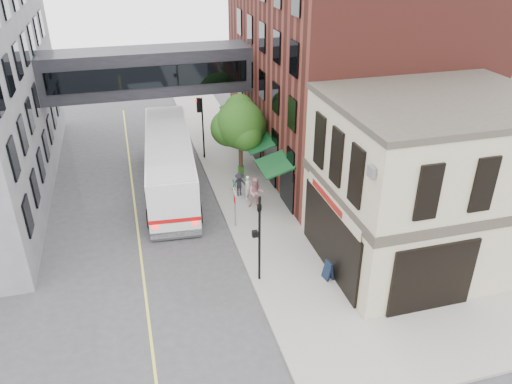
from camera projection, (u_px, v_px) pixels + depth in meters
ground at (263, 309)px, 22.37m from camera, size 120.00×120.00×0.00m
sidewalk_main at (235, 172)px, 34.73m from camera, size 4.00×60.00×0.15m
corner_building at (429, 182)px, 24.20m from camera, size 10.19×8.12×8.45m
brick_building at (343, 62)px, 34.20m from camera, size 13.76×18.00×14.00m
skyway_bridge at (148, 71)px, 33.95m from camera, size 14.00×3.18×3.00m
traffic_signal_near at (259, 229)px, 22.76m from camera, size 0.44×0.22×4.60m
traffic_signal_far at (200, 116)px, 35.35m from camera, size 0.53×0.28×4.50m
street_sign_pole at (235, 198)px, 27.52m from camera, size 0.08×0.75×3.00m
street_tree at (239, 124)px, 32.31m from camera, size 3.80×3.20×5.60m
lane_marking at (136, 215)px, 29.71m from camera, size 0.12×40.00×0.01m
bus at (170, 161)px, 31.92m from camera, size 3.89×13.01×3.45m
pedestrian_a at (248, 188)px, 30.84m from camera, size 0.68×0.58×1.57m
pedestrian_b at (256, 193)px, 29.87m from camera, size 1.06×0.89×1.93m
pedestrian_c at (239, 184)px, 31.24m from camera, size 1.05×0.67×1.55m
newspaper_box at (241, 172)px, 33.74m from camera, size 0.48×0.45×0.80m
sandwich_board at (328, 270)px, 23.89m from camera, size 0.43×0.60×0.98m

